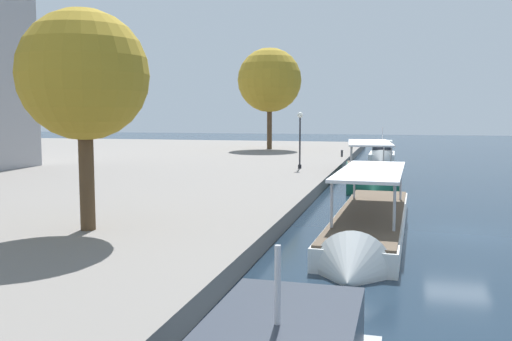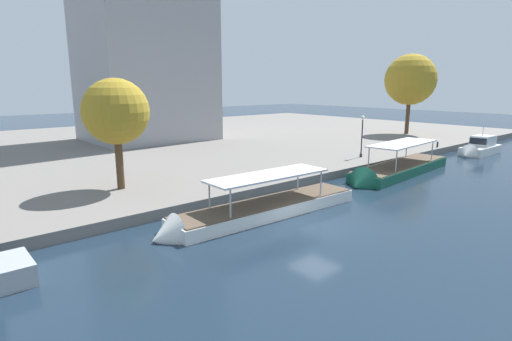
% 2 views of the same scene
% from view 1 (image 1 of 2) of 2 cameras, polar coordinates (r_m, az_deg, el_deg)
% --- Properties ---
extents(ground_plane, '(220.00, 220.00, 0.00)m').
position_cam_1_polar(ground_plane, '(24.26, 20.05, -6.11)').
color(ground_plane, '#192838').
extents(tour_boat_2, '(14.55, 3.16, 3.65)m').
position_cam_1_polar(tour_boat_2, '(22.54, 11.43, -5.98)').
color(tour_boat_2, silver).
rests_on(tour_boat_2, ground_plane).
extents(tour_boat_3, '(15.11, 4.32, 4.13)m').
position_cam_1_polar(tour_boat_3, '(39.78, 11.53, -0.89)').
color(tour_boat_3, '#14513D').
rests_on(tour_boat_3, ground_plane).
extents(motor_yacht_4, '(7.53, 2.48, 4.45)m').
position_cam_1_polar(motor_yacht_4, '(57.08, 12.77, 1.36)').
color(motor_yacht_4, silver).
rests_on(motor_yacht_4, ground_plane).
extents(mooring_bollard_1, '(0.23, 0.23, 0.67)m').
position_cam_1_polar(mooring_bollard_1, '(54.82, 8.80, 1.79)').
color(mooring_bollard_1, '#2D2D33').
rests_on(mooring_bollard_1, dock_promenade).
extents(lamp_post, '(0.43, 0.43, 4.28)m').
position_cam_1_polar(lamp_post, '(42.36, 4.53, 3.93)').
color(lamp_post, black).
rests_on(lamp_post, dock_promenade).
extents(tree_0, '(4.60, 4.60, 7.82)m').
position_cam_1_polar(tree_0, '(20.67, -17.27, 9.21)').
color(tree_0, '#4C3823').
rests_on(tree_0, dock_promenade).
extents(tree_1, '(7.48, 7.48, 11.83)m').
position_cam_1_polar(tree_1, '(65.97, 1.33, 9.25)').
color(tree_1, '#4C3823').
rests_on(tree_1, dock_promenade).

